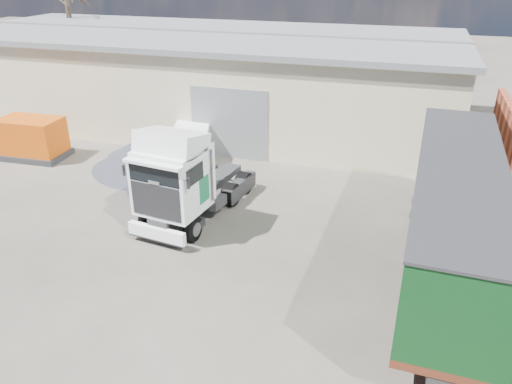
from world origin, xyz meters
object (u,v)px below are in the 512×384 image
(tractor_unit, at_px, (184,182))
(orange_skip, at_px, (33,141))
(box_trailer, at_px, (454,209))
(panel_van, at_px, (193,141))

(tractor_unit, bearing_deg, orange_skip, 165.94)
(box_trailer, height_order, orange_skip, box_trailer)
(box_trailer, bearing_deg, orange_skip, 168.62)
(box_trailer, bearing_deg, panel_van, 151.52)
(tractor_unit, distance_m, box_trailer, 9.53)
(box_trailer, distance_m, panel_van, 13.99)
(tractor_unit, distance_m, orange_skip, 11.12)
(panel_van, bearing_deg, box_trailer, -47.72)
(box_trailer, relative_size, orange_skip, 3.52)
(orange_skip, bearing_deg, panel_van, 13.89)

